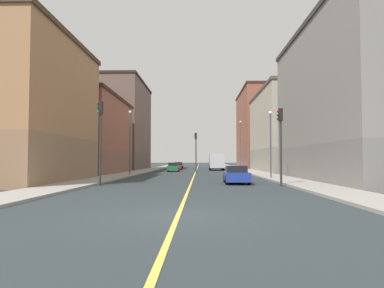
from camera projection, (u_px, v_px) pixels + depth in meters
ground_plane at (178, 216)px, 11.50m from camera, size 400.00×400.00×0.00m
sidewalk_left at (245, 170)px, 60.23m from camera, size 3.04×168.00×0.15m
sidewalk_right at (148, 170)px, 60.65m from camera, size 3.04×168.00×0.15m
lane_center_stripe at (196, 170)px, 60.44m from camera, size 0.16×154.00×0.01m
building_left_near at (354, 101)px, 30.38m from camera, size 8.87×21.62×13.94m
building_left_mid at (287, 131)px, 54.20m from camera, size 8.87×20.25×12.62m
building_left_far at (260, 129)px, 78.33m from camera, size 8.87×21.39×17.34m
building_right_corner at (22, 109)px, 29.11m from camera, size 8.87×15.00×12.20m
building_right_midblock at (88, 135)px, 46.02m from camera, size 8.87×17.27×10.19m
building_right_distant at (121, 126)px, 65.67m from camera, size 8.87×18.79×16.44m
traffic_light_left_near at (280, 135)px, 24.83m from camera, size 0.40×0.32×5.54m
traffic_light_right_near at (100, 131)px, 25.16m from camera, size 0.40×0.32×6.09m
traffic_light_median_far at (196, 147)px, 51.22m from camera, size 0.40×0.32×5.82m
street_lamp_left_near at (271, 137)px, 33.38m from camera, size 0.36×0.36×6.40m
street_lamp_right_near at (130, 136)px, 40.58m from camera, size 0.36×0.36×7.47m
street_lamp_left_far at (241, 141)px, 58.37m from camera, size 0.36×0.36×8.25m
car_green at (173, 167)px, 54.96m from camera, size 1.91×4.48×1.41m
car_silver at (216, 165)px, 72.82m from camera, size 1.91×4.21×1.36m
car_blue at (236, 175)px, 27.26m from camera, size 1.92×4.18×1.40m
car_red at (176, 166)px, 65.44m from camera, size 2.10×4.43×1.30m
car_maroon at (178, 165)px, 75.01m from camera, size 1.91×4.20×1.34m
box_truck at (216, 161)px, 61.24m from camera, size 2.54×7.04×2.94m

